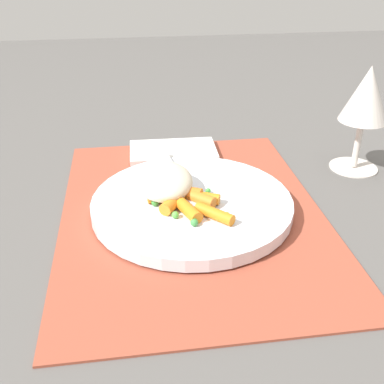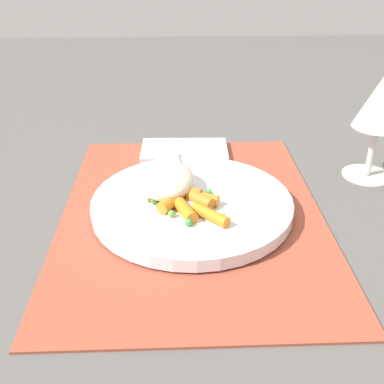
{
  "view_description": "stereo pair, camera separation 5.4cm",
  "coord_description": "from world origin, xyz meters",
  "px_view_note": "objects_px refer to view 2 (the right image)",
  "views": [
    {
      "loc": [
        0.52,
        -0.07,
        0.33
      ],
      "look_at": [
        0.0,
        0.0,
        0.03
      ],
      "focal_mm": 43.42,
      "sensor_mm": 36.0,
      "label": 1
    },
    {
      "loc": [
        0.52,
        -0.02,
        0.33
      ],
      "look_at": [
        0.0,
        0.0,
        0.03
      ],
      "focal_mm": 43.42,
      "sensor_mm": 36.0,
      "label": 2
    }
  ],
  "objects_px": {
    "carrot_portion": "(188,201)",
    "napkin": "(184,150)",
    "rice_mound": "(166,179)",
    "plate": "(192,204)",
    "fork": "(187,185)",
    "wine_glass": "(381,104)"
  },
  "relations": [
    {
      "from": "plate",
      "to": "rice_mound",
      "type": "bearing_deg",
      "value": -123.52
    },
    {
      "from": "carrot_portion",
      "to": "plate",
      "type": "bearing_deg",
      "value": 162.13
    },
    {
      "from": "carrot_portion",
      "to": "napkin",
      "type": "bearing_deg",
      "value": 179.8
    },
    {
      "from": "plate",
      "to": "carrot_portion",
      "type": "distance_m",
      "value": 0.03
    },
    {
      "from": "carrot_portion",
      "to": "fork",
      "type": "xyz_separation_m",
      "value": [
        -0.05,
        0.0,
        -0.0
      ]
    },
    {
      "from": "rice_mound",
      "to": "napkin",
      "type": "relative_size",
      "value": 0.7
    },
    {
      "from": "carrot_portion",
      "to": "napkin",
      "type": "relative_size",
      "value": 0.72
    },
    {
      "from": "napkin",
      "to": "wine_glass",
      "type": "bearing_deg",
      "value": 73.18
    },
    {
      "from": "plate",
      "to": "napkin",
      "type": "xyz_separation_m",
      "value": [
        -0.18,
        -0.01,
        -0.0
      ]
    },
    {
      "from": "wine_glass",
      "to": "fork",
      "type": "bearing_deg",
      "value": -76.76
    },
    {
      "from": "carrot_portion",
      "to": "wine_glass",
      "type": "height_order",
      "value": "wine_glass"
    },
    {
      "from": "rice_mound",
      "to": "plate",
      "type": "bearing_deg",
      "value": 56.48
    },
    {
      "from": "plate",
      "to": "carrot_portion",
      "type": "relative_size",
      "value": 2.58
    },
    {
      "from": "rice_mound",
      "to": "fork",
      "type": "height_order",
      "value": "rice_mound"
    },
    {
      "from": "fork",
      "to": "wine_glass",
      "type": "distance_m",
      "value": 0.3
    },
    {
      "from": "plate",
      "to": "wine_glass",
      "type": "distance_m",
      "value": 0.31
    },
    {
      "from": "fork",
      "to": "napkin",
      "type": "height_order",
      "value": "fork"
    },
    {
      "from": "plate",
      "to": "napkin",
      "type": "distance_m",
      "value": 0.18
    },
    {
      "from": "carrot_portion",
      "to": "napkin",
      "type": "distance_m",
      "value": 0.2
    },
    {
      "from": "plate",
      "to": "fork",
      "type": "relative_size",
      "value": 1.32
    },
    {
      "from": "rice_mound",
      "to": "fork",
      "type": "distance_m",
      "value": 0.03
    },
    {
      "from": "rice_mound",
      "to": "carrot_portion",
      "type": "xyz_separation_m",
      "value": [
        0.04,
        0.03,
        -0.01
      ]
    }
  ]
}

